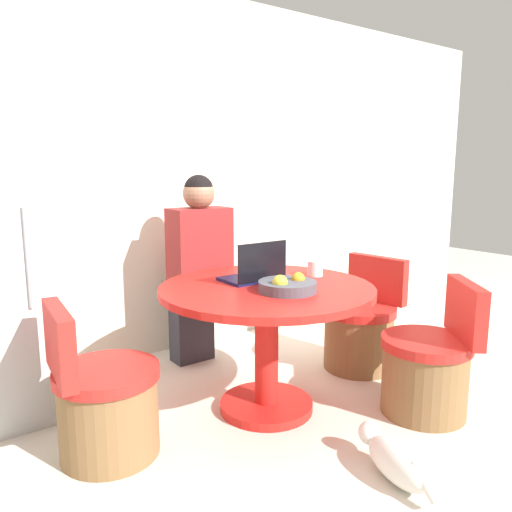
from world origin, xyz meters
TOP-DOWN VIEW (x-y plane):
  - ground_plane at (0.00, 0.00)m, footprint 12.00×12.00m
  - wall_back at (0.00, 1.53)m, footprint 7.00×0.06m
  - dining_table at (-0.08, 0.31)m, footprint 1.18×1.18m
  - chair_right_side at (0.81, 0.42)m, footprint 0.50×0.49m
  - chair_near_right_corner at (0.62, -0.25)m, footprint 0.57×0.56m
  - chair_left_side at (-0.98, 0.40)m, footprint 0.50×0.49m
  - person_seated at (-0.06, 1.12)m, footprint 0.40×0.37m
  - laptop at (-0.07, 0.44)m, footprint 0.32×0.23m
  - fruit_bowl at (-0.08, 0.14)m, footprint 0.30×0.30m
  - coffee_cup at (0.30, 0.34)m, footprint 0.09×0.09m
  - cat at (-0.01, -0.53)m, footprint 0.25×0.51m

SIDE VIEW (x-z plane):
  - ground_plane at x=0.00m, z-range 0.00..0.00m
  - cat at x=-0.01m, z-range 0.00..0.17m
  - chair_right_side at x=0.81m, z-range -0.12..0.63m
  - chair_near_right_corner at x=0.62m, z-range -0.12..0.63m
  - chair_left_side at x=-0.98m, z-range -0.12..0.63m
  - dining_table at x=-0.08m, z-range 0.18..0.90m
  - person_seated at x=-0.06m, z-range 0.06..1.38m
  - fruit_bowl at x=-0.08m, z-range 0.71..0.81m
  - coffee_cup at x=0.30m, z-range 0.72..0.82m
  - laptop at x=-0.07m, z-range 0.66..0.89m
  - wall_back at x=0.00m, z-range 0.00..2.60m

